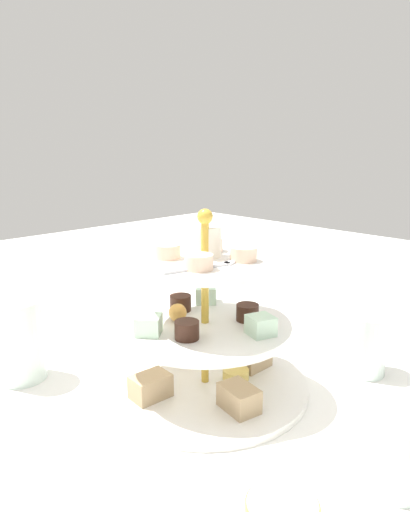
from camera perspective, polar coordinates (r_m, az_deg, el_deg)
The scene contains 6 objects.
ground_plane at distance 0.66m, azimuth 0.00°, elevation -15.84°, with size 2.40×2.40×0.00m, color white.
tiered_serving_stand at distance 0.63m, azimuth 0.02°, elevation -9.90°, with size 0.28×0.28×0.25m.
water_glass_tall_right at distance 0.71m, azimuth -21.82°, elevation -9.56°, with size 0.07×0.07×0.11m, color silver.
water_glass_short_left at distance 0.51m, azimuth 22.18°, elevation -21.54°, with size 0.06×0.06×0.07m, color silver.
butter_knife_left at distance 0.94m, azimuth -1.23°, elevation -6.42°, with size 0.17×0.01×0.00m, color silver.
water_glass_mid_back at distance 0.72m, azimuth 19.02°, elevation -10.11°, with size 0.06×0.06×0.09m, color silver.
Camera 1 is at (-0.40, -0.41, 0.32)m, focal length 32.64 mm.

